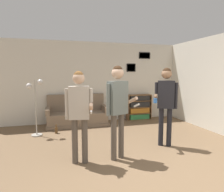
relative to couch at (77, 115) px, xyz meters
The scene contains 10 objects.
ground_plane 4.04m from the couch, 76.46° to the right, with size 20.00×20.00×0.00m, color brown.
wall_back 1.47m from the couch, 23.33° to the left, with size 7.76×0.08×2.70m.
wall_right 4.19m from the couch, 25.84° to the right, with size 0.06×6.70×2.70m.
couch is the anchor object (origin of this frame).
bookshelf 2.22m from the couch, ahead, with size 0.88×0.30×0.90m.
floor_lamp 1.57m from the couch, 144.59° to the right, with size 0.42×0.28×1.50m.
person_player_foreground_left 2.88m from the couch, 94.92° to the right, with size 0.49×0.51×1.69m.
person_player_foreground_center 2.94m from the couch, 80.15° to the right, with size 0.58×0.43×1.79m.
person_watcher_holding_cup 3.07m from the couch, 54.31° to the right, with size 0.59×0.36×1.77m.
bottle_on_floor 1.02m from the couch, 131.07° to the right, with size 0.08×0.08×0.25m.
Camera 1 is at (-1.57, -2.42, 1.65)m, focal length 32.00 mm.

